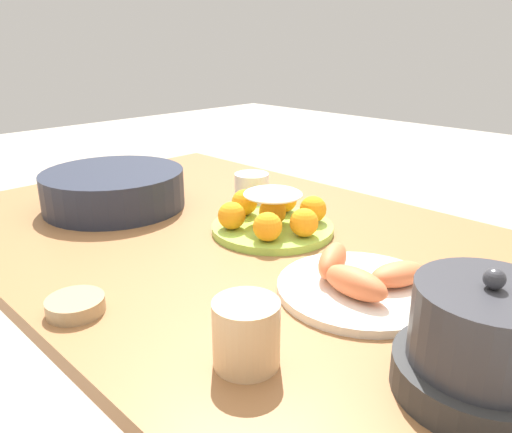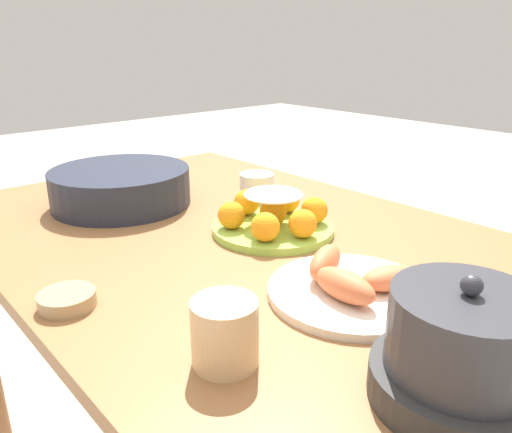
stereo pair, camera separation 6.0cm
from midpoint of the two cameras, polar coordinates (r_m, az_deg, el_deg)
dining_table at (r=1.09m, az=-0.35°, el=-7.00°), size 1.41×0.90×0.75m
cake_plate at (r=1.06m, az=3.64°, el=-0.04°), size 0.26×0.26×0.09m
serving_bowl at (r=1.27m, az=-13.91°, el=3.45°), size 0.34×0.34×0.09m
sauce_bowl at (r=0.82m, az=-18.85°, el=-8.94°), size 0.09×0.09×0.02m
seafood_platter at (r=0.83m, az=12.90°, el=-7.70°), size 0.27×0.27×0.07m
cup_near at (r=1.24m, az=1.45°, el=3.16°), size 0.08×0.08×0.08m
cup_far at (r=0.64m, az=-0.86°, el=-13.17°), size 0.09×0.09×0.09m
warming_pot at (r=0.63m, az=24.96°, el=-14.01°), size 0.20×0.20×0.16m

